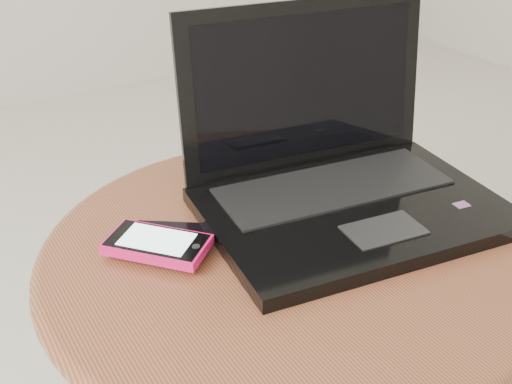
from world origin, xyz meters
TOP-DOWN VIEW (x-y plane):
  - table at (-0.12, -0.00)m, footprint 0.61×0.61m
  - laptop at (0.00, 0.05)m, footprint 0.42×0.34m
  - phone_black at (-0.24, 0.08)m, footprint 0.12×0.11m
  - phone_pink at (-0.26, 0.05)m, footprint 0.13×0.13m

SIDE VIEW (x-z plane):
  - table at x=-0.12m, z-range 0.14..0.63m
  - phone_black at x=-0.24m, z-range 0.49..0.50m
  - phone_pink at x=-0.26m, z-range 0.50..0.51m
  - laptop at x=0.00m, z-range 0.41..0.66m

